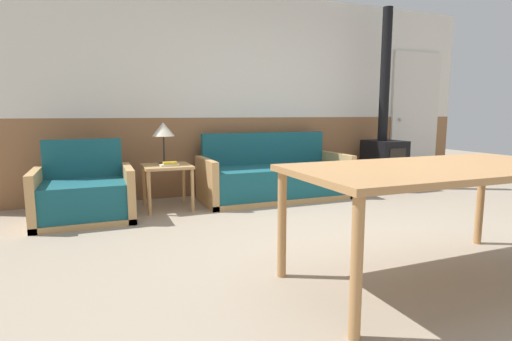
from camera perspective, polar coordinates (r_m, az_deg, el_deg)
The scene contains 10 objects.
ground_plane at distance 3.47m, azimuth 15.83°, elevation -10.59°, with size 16.00×16.00×0.00m, color gray.
wall_back at distance 5.60m, azimuth -0.55°, elevation 10.76°, with size 7.20×0.06×2.70m.
couch at distance 5.17m, azimuth 2.69°, elevation -1.19°, with size 1.91×0.81×0.84m.
armchair at distance 4.48m, azimuth -23.32°, elevation -3.39°, with size 0.96×0.76×0.82m.
side_table at distance 4.69m, azimuth -12.58°, elevation -0.22°, with size 0.53×0.53×0.51m.
table_lamp at distance 4.74m, azimuth -13.11°, elevation 5.59°, with size 0.26×0.26×0.48m.
book_stack at distance 4.58m, azimuth -12.27°, elevation 0.91°, with size 0.22×0.14×0.05m.
dining_table at distance 2.84m, azimuth 24.64°, elevation -0.70°, with size 1.97×0.94×0.76m.
wood_stove at distance 6.10m, azimuth 17.83°, elevation 3.46°, with size 0.45×0.57×2.57m.
entry_door at distance 7.11m, azimuth 21.74°, elevation 7.12°, with size 0.95×0.09×2.07m.
Camera 1 is at (-2.04, -2.58, 1.10)m, focal length 28.00 mm.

